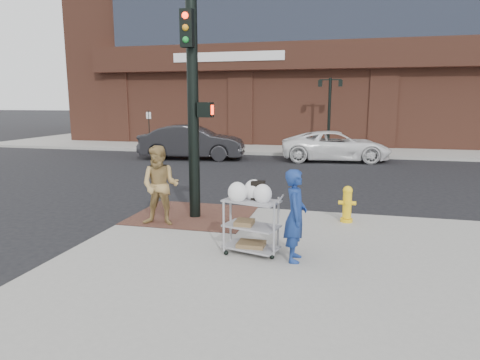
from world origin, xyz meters
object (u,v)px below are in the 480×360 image
(pedestrian_tan, at_px, (160,186))
(minivan_white, at_px, (336,146))
(utility_cart, at_px, (251,221))
(fire_hydrant, at_px, (347,204))
(lamp_post, at_px, (329,106))
(traffic_signal_pole, at_px, (194,104))
(sedan_dark, at_px, (192,142))
(woman_blue, at_px, (295,216))

(pedestrian_tan, distance_m, minivan_white, 13.21)
(pedestrian_tan, distance_m, utility_cart, 2.72)
(pedestrian_tan, height_order, fire_hydrant, pedestrian_tan)
(pedestrian_tan, bearing_deg, lamp_post, 73.33)
(traffic_signal_pole, bearing_deg, fire_hydrant, 7.12)
(lamp_post, height_order, sedan_dark, lamp_post)
(lamp_post, xyz_separation_m, sedan_dark, (-6.55, -4.33, -1.76))
(lamp_post, xyz_separation_m, pedestrian_tan, (-3.01, -16.02, -1.57))
(traffic_signal_pole, height_order, fire_hydrant, traffic_signal_pole)
(minivan_white, height_order, utility_cart, utility_cart)
(pedestrian_tan, distance_m, sedan_dark, 12.22)
(woman_blue, xyz_separation_m, utility_cart, (-0.81, 0.15, -0.19))
(sedan_dark, xyz_separation_m, fire_hydrant, (7.60, -10.46, -0.28))
(lamp_post, distance_m, minivan_white, 3.82)
(lamp_post, relative_size, traffic_signal_pole, 0.80)
(sedan_dark, xyz_separation_m, minivan_white, (7.05, 1.04, -0.13))
(lamp_post, height_order, traffic_signal_pole, traffic_signal_pole)
(traffic_signal_pole, distance_m, sedan_dark, 11.80)
(pedestrian_tan, height_order, minivan_white, pedestrian_tan)
(lamp_post, distance_m, fire_hydrant, 14.96)
(woman_blue, height_order, fire_hydrant, woman_blue)
(lamp_post, distance_m, traffic_signal_pole, 15.43)
(fire_hydrant, bearing_deg, utility_cart, -123.53)
(lamp_post, distance_m, utility_cart, 17.45)
(lamp_post, height_order, pedestrian_tan, lamp_post)
(pedestrian_tan, xyz_separation_m, minivan_white, (3.51, 12.74, -0.32))
(traffic_signal_pole, distance_m, woman_blue, 3.95)
(minivan_white, distance_m, utility_cart, 14.10)
(pedestrian_tan, relative_size, fire_hydrant, 2.11)
(sedan_dark, distance_m, minivan_white, 7.13)
(lamp_post, xyz_separation_m, minivan_white, (0.50, -3.29, -1.89))
(lamp_post, relative_size, fire_hydrant, 4.73)
(lamp_post, relative_size, utility_cart, 2.96)
(minivan_white, height_order, fire_hydrant, minivan_white)
(lamp_post, bearing_deg, pedestrian_tan, -100.63)
(woman_blue, xyz_separation_m, sedan_dark, (-6.72, 13.16, -0.10))
(traffic_signal_pole, bearing_deg, utility_cart, -49.04)
(woman_blue, distance_m, sedan_dark, 14.78)
(fire_hydrant, bearing_deg, pedestrian_tan, -163.07)
(traffic_signal_pole, xyz_separation_m, utility_cart, (1.83, -2.11, -2.07))
(lamp_post, bearing_deg, utility_cart, -92.12)
(woman_blue, distance_m, pedestrian_tan, 3.50)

